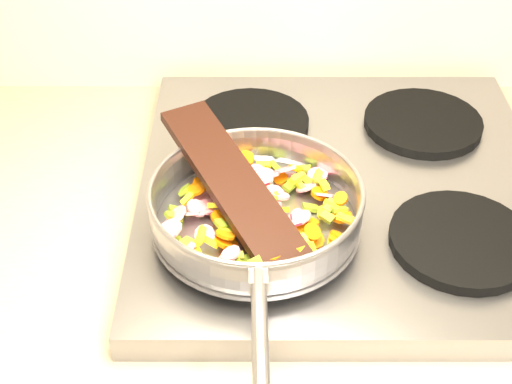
{
  "coord_description": "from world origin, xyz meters",
  "views": [
    {
      "loc": [
        -0.83,
        0.84,
        1.59
      ],
      "look_at": [
        -0.83,
        1.55,
        1.01
      ],
      "focal_mm": 50.0,
      "sensor_mm": 36.0,
      "label": 1
    }
  ],
  "objects": [
    {
      "name": "wooden_spatula",
      "position": [
        -0.86,
        1.58,
        1.01
      ],
      "size": [
        0.21,
        0.3,
        0.07
      ],
      "primitive_type": "cube",
      "rotation": [
        0.0,
        -0.18,
        2.08
      ],
      "color": "black",
      "rests_on": "saute_pan"
    },
    {
      "name": "saute_pan",
      "position": [
        -0.83,
        1.55,
        0.99
      ],
      "size": [
        0.32,
        0.49,
        0.06
      ],
      "rotation": [
        0.0,
        0.0,
        0.02
      ],
      "color": "#9E9EA5",
      "rests_on": "grate_fl"
    },
    {
      "name": "grate_br",
      "position": [
        -0.56,
        1.81,
        0.95
      ],
      "size": [
        0.19,
        0.19,
        0.02
      ],
      "primitive_type": "cylinder",
      "color": "black",
      "rests_on": "cooktop"
    },
    {
      "name": "grate_bl",
      "position": [
        -0.84,
        1.81,
        0.95
      ],
      "size": [
        0.19,
        0.19,
        0.02
      ],
      "primitive_type": "cylinder",
      "color": "black",
      "rests_on": "cooktop"
    },
    {
      "name": "cooktop",
      "position": [
        -0.7,
        1.67,
        0.92
      ],
      "size": [
        0.6,
        0.6,
        0.04
      ],
      "primitive_type": "cube",
      "color": "#939399",
      "rests_on": "counter_top"
    },
    {
      "name": "vegetable_heap",
      "position": [
        -0.82,
        1.54,
        0.98
      ],
      "size": [
        0.25,
        0.27,
        0.05
      ],
      "color": "olive",
      "rests_on": "saute_pan"
    },
    {
      "name": "grate_fl",
      "position": [
        -0.84,
        1.52,
        0.95
      ],
      "size": [
        0.19,
        0.19,
        0.02
      ],
      "primitive_type": "cylinder",
      "color": "black",
      "rests_on": "cooktop"
    },
    {
      "name": "grate_fr",
      "position": [
        -0.56,
        1.52,
        0.95
      ],
      "size": [
        0.19,
        0.19,
        0.02
      ],
      "primitive_type": "cylinder",
      "color": "black",
      "rests_on": "cooktop"
    }
  ]
}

